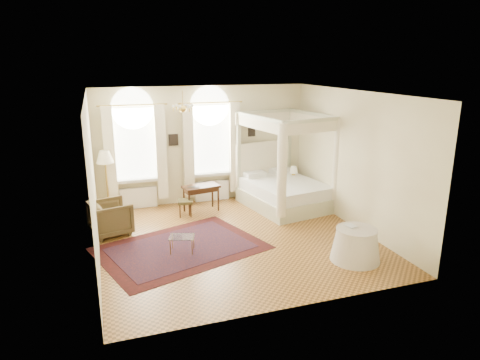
# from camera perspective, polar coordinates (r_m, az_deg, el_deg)

# --- Properties ---
(ground) EXTENTS (6.00, 6.00, 0.00)m
(ground) POSITION_cam_1_polar(r_m,az_deg,el_deg) (9.94, -0.51, -7.85)
(ground) COLOR #AA7131
(ground) RESTS_ON ground
(room_walls) EXTENTS (6.00, 6.00, 6.00)m
(room_walls) POSITION_cam_1_polar(r_m,az_deg,el_deg) (9.33, -0.54, 3.38)
(room_walls) COLOR #F6EFBB
(room_walls) RESTS_ON ground
(window_left) EXTENTS (1.62, 0.27, 3.29)m
(window_left) POSITION_cam_1_polar(r_m,az_deg,el_deg) (11.84, -13.72, 3.13)
(window_left) COLOR white
(window_left) RESTS_ON room_walls
(window_right) EXTENTS (1.62, 0.27, 3.29)m
(window_right) POSITION_cam_1_polar(r_m,az_deg,el_deg) (12.19, -3.84, 3.89)
(window_right) COLOR white
(window_right) RESTS_ON room_walls
(chandelier) EXTENTS (0.51, 0.45, 0.50)m
(chandelier) POSITION_cam_1_polar(r_m,az_deg,el_deg) (10.11, -7.63, 9.52)
(chandelier) COLOR #B2913B
(chandelier) RESTS_ON room_walls
(wall_pictures) EXTENTS (2.54, 0.03, 0.39)m
(wall_pictures) POSITION_cam_1_polar(r_m,az_deg,el_deg) (12.17, -4.51, 5.80)
(wall_pictures) COLOR black
(wall_pictures) RESTS_ON room_walls
(canopy_bed) EXTENTS (2.34, 2.69, 2.59)m
(canopy_bed) POSITION_cam_1_polar(r_m,az_deg,el_deg) (11.94, 6.06, -0.85)
(canopy_bed) COLOR beige
(canopy_bed) RESTS_ON ground
(nightstand) EXTENTS (0.43, 0.39, 0.61)m
(nightstand) POSITION_cam_1_polar(r_m,az_deg,el_deg) (12.74, 6.94, -1.16)
(nightstand) COLOR #361F0E
(nightstand) RESTS_ON ground
(nightstand_lamp) EXTENTS (0.25, 0.25, 0.36)m
(nightstand_lamp) POSITION_cam_1_polar(r_m,az_deg,el_deg) (12.66, 7.16, 1.28)
(nightstand_lamp) COLOR #B2913B
(nightstand_lamp) RESTS_ON nightstand
(writing_desk) EXTENTS (1.03, 0.65, 0.72)m
(writing_desk) POSITION_cam_1_polar(r_m,az_deg,el_deg) (11.56, -5.22, -1.26)
(writing_desk) COLOR #361F0E
(writing_desk) RESTS_ON ground
(laptop) EXTENTS (0.37, 0.28, 0.03)m
(laptop) POSITION_cam_1_polar(r_m,az_deg,el_deg) (11.41, -6.22, -0.88)
(laptop) COLOR black
(laptop) RESTS_ON writing_desk
(stool) EXTENTS (0.44, 0.44, 0.43)m
(stool) POSITION_cam_1_polar(r_m,az_deg,el_deg) (11.33, -7.33, -3.02)
(stool) COLOR #4D4721
(stool) RESTS_ON ground
(armchair) EXTENTS (1.07, 1.05, 0.81)m
(armchair) POSITION_cam_1_polar(r_m,az_deg,el_deg) (10.51, -16.85, -4.84)
(armchair) COLOR #47391E
(armchair) RESTS_ON ground
(coffee_table) EXTENTS (0.62, 0.52, 0.36)m
(coffee_table) POSITION_cam_1_polar(r_m,az_deg,el_deg) (9.25, -7.75, -7.66)
(coffee_table) COLOR silver
(coffee_table) RESTS_ON ground
(floor_lamp) EXTENTS (0.44, 0.44, 1.72)m
(floor_lamp) POSITION_cam_1_polar(r_m,az_deg,el_deg) (11.64, -17.56, 2.54)
(floor_lamp) COLOR #B2913B
(floor_lamp) RESTS_ON ground
(oriental_rug) EXTENTS (3.97, 3.36, 0.01)m
(oriental_rug) POSITION_cam_1_polar(r_m,az_deg,el_deg) (9.55, -7.86, -8.97)
(oriental_rug) COLOR #461110
(oriental_rug) RESTS_ON ground
(side_table) EXTENTS (1.01, 1.01, 0.69)m
(side_table) POSITION_cam_1_polar(r_m,az_deg,el_deg) (9.13, 15.17, -8.33)
(side_table) COLOR beige
(side_table) RESTS_ON ground
(book) EXTENTS (0.21, 0.26, 0.02)m
(book) POSITION_cam_1_polar(r_m,az_deg,el_deg) (9.03, 14.11, -6.03)
(book) COLOR black
(book) RESTS_ON side_table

